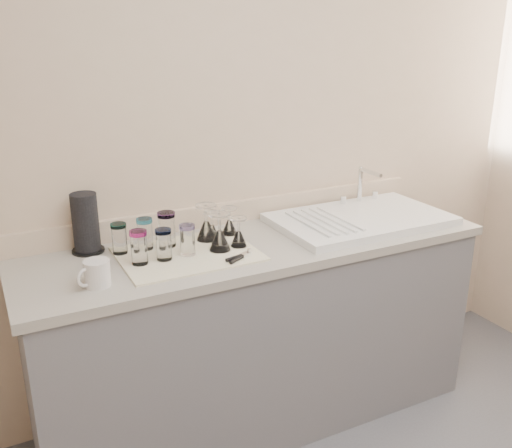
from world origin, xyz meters
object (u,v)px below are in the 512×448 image
tumbler_cyan (145,234)px  goblet_back_left (206,228)px  sink_unit (360,218)px  tumbler_lavender (187,240)px  tumbler_magenta (139,247)px  can_opener (239,257)px  white_mug (96,273)px  goblet_back_right (229,225)px  goblet_front_left (220,238)px  paper_towel_roll (86,224)px  goblet_extra (212,230)px  goblet_front_right (239,237)px  tumbler_purple (167,229)px  tumbler_blue (164,244)px  tumbler_teal (119,238)px

tumbler_cyan → goblet_back_left: size_ratio=0.83×
sink_unit → goblet_back_left: bearing=172.6°
tumbler_lavender → goblet_back_left: 0.18m
tumbler_magenta → can_opener: size_ratio=1.09×
goblet_back_left → white_mug: 0.58m
goblet_back_left → goblet_back_right: goblet_back_left is taller
goblet_back_right → goblet_front_left: (-0.11, -0.16, 0.01)m
tumbler_cyan → white_mug: size_ratio=0.93×
tumbler_lavender → paper_towel_roll: paper_towel_roll is taller
sink_unit → paper_towel_roll: bearing=170.4°
goblet_extra → can_opener: bearing=-87.4°
goblet_front_left → goblet_front_right: goblet_front_left is taller
tumbler_purple → tumbler_blue: (-0.06, -0.14, -0.01)m
tumbler_magenta → goblet_front_left: 0.34m
tumbler_blue → sink_unit: bearing=2.0°
tumbler_magenta → paper_towel_roll: size_ratio=0.54×
tumbler_purple → tumbler_magenta: (-0.16, -0.13, -0.01)m
goblet_front_left → sink_unit: bearing=3.0°
tumbler_teal → goblet_front_right: 0.49m
tumbler_lavender → goblet_extra: (0.15, 0.11, -0.02)m
tumbler_purple → tumbler_magenta: bearing=-139.9°
tumbler_magenta → goblet_back_right: tumbler_magenta is taller
goblet_front_left → can_opener: 0.14m
tumbler_cyan → tumbler_purple: tumbler_purple is taller
can_opener → goblet_back_right: bearing=73.2°
goblet_back_left → goblet_back_right: 0.12m
sink_unit → tumbler_purple: 0.94m
sink_unit → tumbler_magenta: (-1.09, -0.03, 0.06)m
tumbler_teal → tumbler_cyan: bearing=-0.2°
tumbler_cyan → tumbler_lavender: 0.19m
tumbler_cyan → tumbler_purple: 0.09m
sink_unit → goblet_front_left: size_ratio=5.12×
tumbler_teal → tumbler_magenta: (0.04, -0.14, 0.00)m
goblet_extra → paper_towel_roll: 0.53m
goblet_extra → goblet_back_right: bearing=17.6°
tumbler_purple → paper_towel_roll: size_ratio=0.59×
goblet_back_left → goblet_extra: bearing=-28.7°
tumbler_purple → paper_towel_roll: 0.33m
goblet_front_left → paper_towel_roll: 0.55m
goblet_extra → goblet_front_left: bearing=-98.2°
tumbler_cyan → goblet_back_right: tumbler_cyan is taller
tumbler_magenta → goblet_front_right: size_ratio=1.09×
tumbler_magenta → tumbler_blue: (0.10, -0.00, -0.00)m
goblet_front_left → white_mug: size_ratio=1.13×
goblet_back_left → goblet_extra: size_ratio=1.26×
sink_unit → tumbler_purple: size_ratio=5.51×
paper_towel_roll → white_mug: bearing=-96.4°
goblet_back_left → goblet_extra: 0.03m
tumbler_cyan → can_opener: size_ratio=1.06×
sink_unit → goblet_back_right: 0.64m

